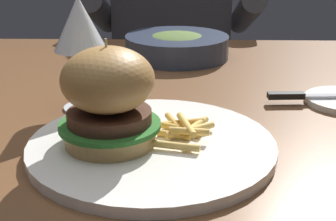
{
  "coord_description": "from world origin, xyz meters",
  "views": [
    {
      "loc": [
        0.03,
        -0.78,
        1.0
      ],
      "look_at": [
        0.01,
        -0.2,
        0.78
      ],
      "focal_mm": 50.0,
      "sensor_mm": 36.0,
      "label": 1
    }
  ],
  "objects_px": {
    "table_knife": "(316,96)",
    "soup_bowl": "(177,45)",
    "main_plate": "(152,145)",
    "burger_sandwich": "(109,97)",
    "wine_glass": "(80,27)",
    "diner_person": "(173,74)"
  },
  "relations": [
    {
      "from": "table_knife",
      "to": "soup_bowl",
      "type": "distance_m",
      "value": 0.38
    },
    {
      "from": "main_plate",
      "to": "soup_bowl",
      "type": "bearing_deg",
      "value": 86.63
    },
    {
      "from": "burger_sandwich",
      "to": "table_knife",
      "type": "distance_m",
      "value": 0.37
    },
    {
      "from": "burger_sandwich",
      "to": "wine_glass",
      "type": "distance_m",
      "value": 0.18
    },
    {
      "from": "soup_bowl",
      "to": "diner_person",
      "type": "xyz_separation_m",
      "value": [
        -0.02,
        0.46,
        -0.2
      ]
    },
    {
      "from": "wine_glass",
      "to": "diner_person",
      "type": "height_order",
      "value": "diner_person"
    },
    {
      "from": "table_knife",
      "to": "diner_person",
      "type": "relative_size",
      "value": 0.17
    },
    {
      "from": "main_plate",
      "to": "diner_person",
      "type": "xyz_separation_m",
      "value": [
        0.01,
        0.95,
        -0.18
      ]
    },
    {
      "from": "burger_sandwich",
      "to": "soup_bowl",
      "type": "height_order",
      "value": "burger_sandwich"
    },
    {
      "from": "wine_glass",
      "to": "table_knife",
      "type": "distance_m",
      "value": 0.4
    },
    {
      "from": "soup_bowl",
      "to": "diner_person",
      "type": "height_order",
      "value": "diner_person"
    },
    {
      "from": "table_knife",
      "to": "soup_bowl",
      "type": "bearing_deg",
      "value": 127.45
    },
    {
      "from": "main_plate",
      "to": "table_knife",
      "type": "distance_m",
      "value": 0.32
    },
    {
      "from": "main_plate",
      "to": "soup_bowl",
      "type": "height_order",
      "value": "soup_bowl"
    },
    {
      "from": "main_plate",
      "to": "burger_sandwich",
      "type": "bearing_deg",
      "value": -170.1
    },
    {
      "from": "main_plate",
      "to": "burger_sandwich",
      "type": "distance_m",
      "value": 0.09
    },
    {
      "from": "diner_person",
      "to": "wine_glass",
      "type": "bearing_deg",
      "value": -99.22
    },
    {
      "from": "main_plate",
      "to": "soup_bowl",
      "type": "xyz_separation_m",
      "value": [
        0.03,
        0.49,
        0.02
      ]
    },
    {
      "from": "burger_sandwich",
      "to": "soup_bowl",
      "type": "distance_m",
      "value": 0.5
    },
    {
      "from": "wine_glass",
      "to": "diner_person",
      "type": "xyz_separation_m",
      "value": [
        0.13,
        0.8,
        -0.31
      ]
    },
    {
      "from": "wine_glass",
      "to": "table_knife",
      "type": "xyz_separation_m",
      "value": [
        0.38,
        0.03,
        -0.12
      ]
    },
    {
      "from": "wine_glass",
      "to": "soup_bowl",
      "type": "distance_m",
      "value": 0.38
    }
  ]
}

